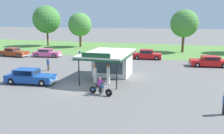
# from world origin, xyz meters

# --- Properties ---
(ground_plane) EXTENTS (300.00, 300.00, 0.00)m
(ground_plane) POSITION_xyz_m (0.00, 0.00, 0.00)
(ground_plane) COLOR slate
(grass_verge_strip) EXTENTS (120.00, 24.00, 0.01)m
(grass_verge_strip) POSITION_xyz_m (0.00, 30.00, 0.00)
(grass_verge_strip) COLOR #56843D
(grass_verge_strip) RESTS_ON ground
(service_station_kiosk) EXTENTS (4.73, 7.60, 3.43)m
(service_station_kiosk) POSITION_xyz_m (1.91, 5.27, 1.75)
(service_station_kiosk) COLOR silver
(service_station_kiosk) RESTS_ON ground
(gas_pump_nearside) EXTENTS (0.44, 0.44, 1.92)m
(gas_pump_nearside) POSITION_xyz_m (1.21, 1.74, 0.87)
(gas_pump_nearside) COLOR slate
(gas_pump_nearside) RESTS_ON ground
(gas_pump_offside) EXTENTS (0.44, 0.44, 2.10)m
(gas_pump_offside) POSITION_xyz_m (2.61, 1.74, 0.96)
(gas_pump_offside) COLOR slate
(gas_pump_offside) RESTS_ON ground
(motorcycle_with_rider) EXTENTS (2.23, 0.79, 1.58)m
(motorcycle_with_rider) POSITION_xyz_m (2.86, -1.38, 0.65)
(motorcycle_with_rider) COLOR black
(motorcycle_with_rider) RESTS_ON ground
(featured_classic_sedan) EXTENTS (5.31, 2.31, 1.49)m
(featured_classic_sedan) POSITION_xyz_m (-5.30, -0.04, 0.69)
(featured_classic_sedan) COLOR #19479E
(featured_classic_sedan) RESTS_ON ground
(parked_car_back_row_right) EXTENTS (5.66, 2.39, 1.49)m
(parked_car_back_row_right) POSITION_xyz_m (-18.97, 13.97, 0.68)
(parked_car_back_row_right) COLOR #993819
(parked_car_back_row_right) RESTS_ON ground
(parked_car_back_row_left) EXTENTS (5.45, 2.61, 1.47)m
(parked_car_back_row_left) POSITION_xyz_m (13.47, 14.25, 0.68)
(parked_car_back_row_left) COLOR red
(parked_car_back_row_left) RESTS_ON ground
(parked_car_back_row_far_right) EXTENTS (5.05, 2.55, 1.42)m
(parked_car_back_row_far_right) POSITION_xyz_m (-12.93, 15.07, 0.66)
(parked_car_back_row_far_right) COLOR #E55993
(parked_car_back_row_far_right) RESTS_ON ground
(parked_car_back_row_centre_left) EXTENTS (4.99, 2.21, 1.58)m
(parked_car_back_row_centre_left) POSITION_xyz_m (4.32, 17.84, 0.72)
(parked_car_back_row_centre_left) COLOR red
(parked_car_back_row_centre_left) RESTS_ON ground
(bystander_chatting_near_pumps) EXTENTS (0.35, 0.35, 1.59)m
(bystander_chatting_near_pumps) POSITION_xyz_m (-6.64, 5.54, 0.85)
(bystander_chatting_near_pumps) COLOR brown
(bystander_chatting_near_pumps) RESTS_ON ground
(bystander_strolling_foreground) EXTENTS (0.37, 0.37, 1.69)m
(bystander_strolling_foreground) POSITION_xyz_m (-5.79, 13.34, 0.91)
(bystander_strolling_foreground) COLOR #2D3351
(bystander_strolling_foreground) RESTS_ON ground
(tree_oak_right) EXTENTS (5.54, 5.54, 8.07)m
(tree_oak_right) POSITION_xyz_m (-13.42, 30.38, 5.15)
(tree_oak_right) COLOR brown
(tree_oak_right) RESTS_ON ground
(tree_oak_far_left) EXTENTS (5.44, 5.44, 8.42)m
(tree_oak_far_left) POSITION_xyz_m (10.16, 27.83, 5.60)
(tree_oak_far_left) COLOR brown
(tree_oak_far_left) RESTS_ON ground
(tree_oak_distant_spare) EXTENTS (6.68, 6.68, 9.81)m
(tree_oak_distant_spare) POSITION_xyz_m (-22.10, 29.84, 6.32)
(tree_oak_distant_spare) COLOR brown
(tree_oak_distant_spare) RESTS_ON ground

